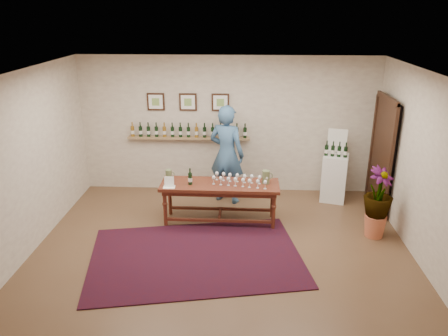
{
  "coord_description": "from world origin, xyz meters",
  "views": [
    {
      "loc": [
        0.32,
        -6.13,
        3.65
      ],
      "look_at": [
        0.0,
        0.8,
        1.1
      ],
      "focal_mm": 35.0,
      "sensor_mm": 36.0,
      "label": 1
    }
  ],
  "objects_px": {
    "tasting_table": "(220,189)",
    "person": "(227,154)",
    "display_pedestal": "(334,178)",
    "potted_plant": "(378,203)"
  },
  "relations": [
    {
      "from": "person",
      "to": "display_pedestal",
      "type": "bearing_deg",
      "value": -153.25
    },
    {
      "from": "tasting_table",
      "to": "display_pedestal",
      "type": "bearing_deg",
      "value": 26.32
    },
    {
      "from": "tasting_table",
      "to": "person",
      "type": "xyz_separation_m",
      "value": [
        0.08,
        0.92,
        0.35
      ]
    },
    {
      "from": "display_pedestal",
      "to": "potted_plant",
      "type": "xyz_separation_m",
      "value": [
        0.42,
        -1.49,
        0.15
      ]
    },
    {
      "from": "display_pedestal",
      "to": "person",
      "type": "xyz_separation_m",
      "value": [
        -2.14,
        -0.15,
        0.51
      ]
    },
    {
      "from": "tasting_table",
      "to": "potted_plant",
      "type": "xyz_separation_m",
      "value": [
        2.64,
        -0.43,
        -0.01
      ]
    },
    {
      "from": "tasting_table",
      "to": "person",
      "type": "bearing_deg",
      "value": 85.55
    },
    {
      "from": "potted_plant",
      "to": "tasting_table",
      "type": "bearing_deg",
      "value": 170.84
    },
    {
      "from": "potted_plant",
      "to": "person",
      "type": "relative_size",
      "value": 0.54
    },
    {
      "from": "tasting_table",
      "to": "display_pedestal",
      "type": "relative_size",
      "value": 2.23
    }
  ]
}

